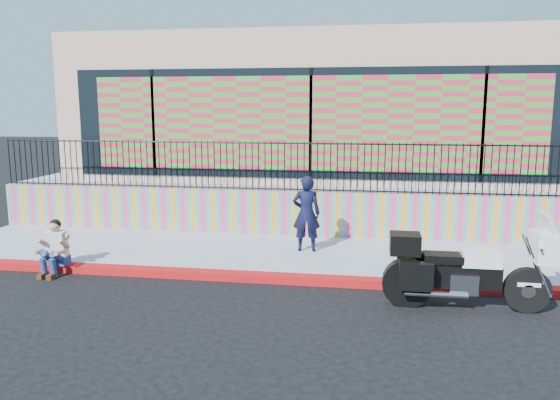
# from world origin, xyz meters

# --- Properties ---
(ground) EXTENTS (90.00, 90.00, 0.00)m
(ground) POSITION_xyz_m (0.00, 0.00, 0.00)
(ground) COLOR black
(ground) RESTS_ON ground
(red_curb) EXTENTS (16.00, 0.30, 0.15)m
(red_curb) POSITION_xyz_m (0.00, 0.00, 0.07)
(red_curb) COLOR #B0100C
(red_curb) RESTS_ON ground
(sidewalk) EXTENTS (16.00, 3.00, 0.15)m
(sidewalk) POSITION_xyz_m (0.00, 1.65, 0.07)
(sidewalk) COLOR #99A1B8
(sidewalk) RESTS_ON ground
(mural_wall) EXTENTS (16.00, 0.20, 1.10)m
(mural_wall) POSITION_xyz_m (0.00, 3.25, 0.70)
(mural_wall) COLOR #F44073
(mural_wall) RESTS_ON sidewalk
(metal_fence) EXTENTS (15.80, 0.04, 1.20)m
(metal_fence) POSITION_xyz_m (0.00, 3.25, 1.85)
(metal_fence) COLOR black
(metal_fence) RESTS_ON mural_wall
(elevated_platform) EXTENTS (16.00, 10.00, 1.25)m
(elevated_platform) POSITION_xyz_m (0.00, 8.35, 0.62)
(elevated_platform) COLOR #99A1B8
(elevated_platform) RESTS_ON ground
(storefront_building) EXTENTS (14.00, 8.06, 4.00)m
(storefront_building) POSITION_xyz_m (0.00, 8.13, 3.25)
(storefront_building) COLOR tan
(storefront_building) RESTS_ON elevated_platform
(police_motorcycle) EXTENTS (2.63, 0.87, 1.64)m
(police_motorcycle) POSITION_xyz_m (3.05, -0.86, 0.69)
(police_motorcycle) COLOR black
(police_motorcycle) RESTS_ON ground
(police_officer) EXTENTS (0.64, 0.46, 1.67)m
(police_officer) POSITION_xyz_m (0.17, 1.81, 0.98)
(police_officer) COLOR black
(police_officer) RESTS_ON sidewalk
(seated_man) EXTENTS (0.54, 0.71, 1.06)m
(seated_man) POSITION_xyz_m (-4.62, -0.24, 0.45)
(seated_man) COLOR navy
(seated_man) RESTS_ON ground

